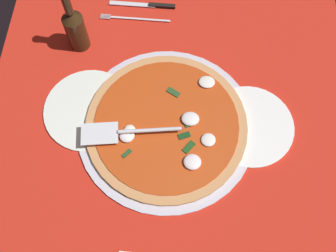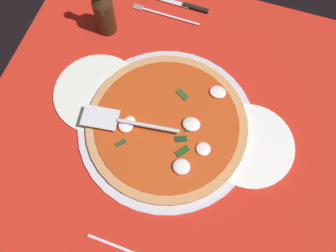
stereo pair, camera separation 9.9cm
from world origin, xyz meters
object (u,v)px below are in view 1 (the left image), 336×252
dinner_plate_left (89,110)px  place_setting_far (142,12)px  dinner_plate_right (249,126)px  pizza (168,127)px  pizza_server (125,132)px  beer_bottle (75,28)px

dinner_plate_left → place_setting_far: 34.62cm
dinner_plate_right → pizza: pizza is taller
pizza_server → pizza: bearing=-171.0°
dinner_plate_right → pizza: (-20.88, -2.10, 1.17)cm
dinner_plate_right → beer_bottle: 53.03cm
pizza_server → place_setting_far: pizza_server is taller
pizza → place_setting_far: 38.24cm
dinner_plate_right → place_setting_far: (-31.19, 34.70, -0.14)cm
dinner_plate_left → pizza_server: pizza_server is taller
dinner_plate_left → pizza: pizza is taller
pizza → pizza_server: bearing=-163.8°
dinner_plate_left → pizza: bearing=-10.5°
pizza_server → beer_bottle: beer_bottle is taller
pizza_server → place_setting_far: size_ratio=1.14×
pizza_server → beer_bottle: size_ratio=1.21×
pizza → place_setting_far: bearing=105.7°
dinner_plate_right → place_setting_far: size_ratio=1.04×
beer_bottle → dinner_plate_left: bearing=-75.1°
pizza → beer_bottle: 36.69cm
dinner_plate_left → dinner_plate_right: (42.09, -1.85, 0.00)cm
place_setting_far → pizza: bearing=106.8°
dinner_plate_right → pizza_server: (-31.57, -5.21, 3.45)cm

